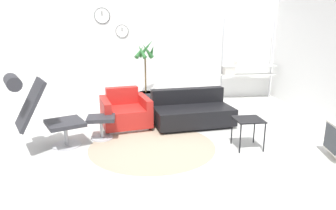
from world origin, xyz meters
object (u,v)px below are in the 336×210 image
(ottoman, at_px, (101,123))
(armchair_red, at_px, (125,113))
(lounge_chair, at_px, (39,107))
(potted_plant, at_px, (146,83))
(side_table, at_px, (248,122))
(couch_low, at_px, (192,112))
(shelf_unit, at_px, (242,68))

(ottoman, distance_m, armchair_red, 0.70)
(lounge_chair, height_order, potted_plant, potted_plant)
(side_table, height_order, potted_plant, potted_plant)
(lounge_chair, bearing_deg, side_table, 59.66)
(couch_low, bearing_deg, ottoman, 12.18)
(side_table, bearing_deg, couch_low, 116.37)
(couch_low, height_order, potted_plant, potted_plant)
(ottoman, relative_size, couch_low, 0.29)
(side_table, xyz_separation_m, potted_plant, (-1.39, 2.78, 0.12))
(side_table, distance_m, potted_plant, 3.11)
(ottoman, relative_size, shelf_unit, 0.22)
(side_table, relative_size, shelf_unit, 0.23)
(couch_low, distance_m, potted_plant, 1.75)
(ottoman, distance_m, couch_low, 1.73)
(armchair_red, bearing_deg, lounge_chair, 27.23)
(lounge_chair, distance_m, shelf_unit, 4.99)
(lounge_chair, xyz_separation_m, side_table, (3.08, -0.28, -0.27))
(potted_plant, bearing_deg, side_table, -63.44)
(lounge_chair, height_order, armchair_red, lounge_chair)
(side_table, height_order, shelf_unit, shelf_unit)
(armchair_red, xyz_separation_m, shelf_unit, (2.92, 1.82, 0.55))
(ottoman, bearing_deg, side_table, -16.73)
(shelf_unit, bearing_deg, side_table, -108.91)
(couch_low, relative_size, side_table, 3.31)
(lounge_chair, relative_size, ottoman, 2.61)
(armchair_red, height_order, couch_low, armchair_red)
(armchair_red, distance_m, couch_low, 1.25)
(ottoman, distance_m, potted_plant, 2.28)
(lounge_chair, bearing_deg, couch_low, 86.00)
(armchair_red, distance_m, side_table, 2.25)
(ottoman, height_order, shelf_unit, shelf_unit)
(ottoman, distance_m, side_table, 2.35)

